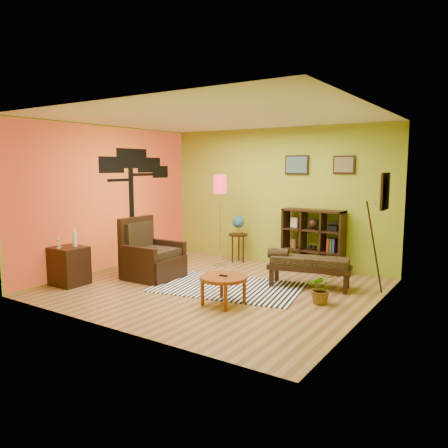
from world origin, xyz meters
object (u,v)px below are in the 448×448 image
Objects in this scene: globe_table at (238,227)px; potted_plant at (322,291)px; floor_lamp at (220,192)px; cube_shelf at (313,240)px; armchair at (151,260)px; bench at (307,264)px; side_cabinet at (69,266)px; coffee_table at (223,280)px.

globe_table is 2.09× the size of potted_plant.
floor_lamp is 2.06m from cube_shelf.
armchair reaches higher than bench.
floor_lamp is 1.55× the size of cube_shelf.
cube_shelf is (3.11, 3.25, 0.27)m from side_cabinet.
globe_table is 2.27m from bench.
cube_shelf is (2.29, 2.11, 0.27)m from armchair.
potted_plant is (0.89, -1.87, -0.42)m from cube_shelf.
globe_table is 0.69× the size of bench.
potted_plant is (0.53, -0.71, -0.22)m from bench.
coffee_table is 0.72× the size of side_cabinet.
armchair is at bearing -175.59° from potted_plant.
floor_lamp is at bearing -100.59° from globe_table.
cube_shelf is (1.73, 0.65, -0.90)m from floor_lamp.
side_cabinet is at bearing -115.34° from globe_table.
bench reaches higher than potted_plant.
bench is at bearing 31.05° from side_cabinet.
cube_shelf is 2.54× the size of potted_plant.
cube_shelf reaches higher than armchair.
globe_table is at bearing 64.66° from side_cabinet.
floor_lamp is at bearing 155.16° from potted_plant.
coffee_table is 2.93m from globe_table.
side_cabinet reaches higher than potted_plant.
bench is (2.65, 0.96, 0.07)m from armchair.
coffee_table is 0.37× the size of floor_lamp.
side_cabinet is (-2.82, -0.54, -0.04)m from coffee_table.
coffee_table is 2.75m from floor_lamp.
floor_lamp reaches higher than bench.
bench is (1.99, -1.03, -0.34)m from globe_table.
potted_plant is at bearing -24.84° from floor_lamp.
armchair is 0.59× the size of floor_lamp.
bench is at bearing -13.48° from floor_lamp.
bench reaches higher than coffee_table.
bench is (3.47, 2.09, 0.07)m from side_cabinet.
coffee_table is 1.68m from bench.
floor_lamp is (-1.44, 2.05, 1.14)m from coffee_table.
floor_lamp is at bearing 61.97° from side_cabinet.
floor_lamp reaches higher than potted_plant.
bench is at bearing -27.43° from globe_table.
globe_table is (0.65, 1.99, 0.42)m from armchair.
armchair is 1.95m from floor_lamp.
armchair is 2.14m from globe_table.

